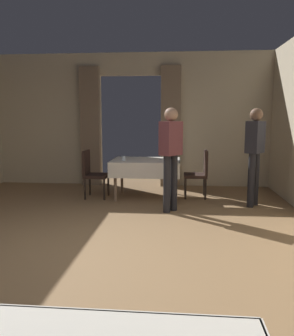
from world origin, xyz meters
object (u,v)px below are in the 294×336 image
dining_table_mid (146,165)px  glass_mid_a (124,158)px  chair_mid_right (200,172)px  person_waiter_by_doorway (171,151)px  chair_mid_left (92,172)px  person_diner_standing_aside (255,149)px  plate_mid_b (164,159)px

dining_table_mid → glass_mid_a: (-0.41, -0.19, 0.14)m
chair_mid_right → person_waiter_by_doorway: bearing=-116.9°
person_waiter_by_doorway → chair_mid_left: bearing=150.7°
chair_mid_right → dining_table_mid: bearing=-174.5°
chair_mid_left → person_waiter_by_doorway: person_waiter_by_doorway is taller
chair_mid_right → chair_mid_left: same height
chair_mid_left → person_waiter_by_doorway: (1.54, -0.87, 0.51)m
glass_mid_a → dining_table_mid: bearing=24.5°
dining_table_mid → chair_mid_left: chair_mid_left is taller
person_diner_standing_aside → glass_mid_a: bearing=172.7°
plate_mid_b → person_waiter_by_doorway: size_ratio=0.12×
chair_mid_left → person_diner_standing_aside: bearing=-7.4°
dining_table_mid → person_waiter_by_doorway: person_waiter_by_doorway is taller
chair_mid_left → glass_mid_a: bearing=-7.5°
dining_table_mid → person_waiter_by_doorway: (0.50, -0.97, 0.37)m
chair_mid_right → plate_mid_b: chair_mid_right is taller
chair_mid_left → person_waiter_by_doorway: bearing=-29.3°
chair_mid_right → glass_mid_a: size_ratio=10.77×
plate_mid_b → person_waiter_by_doorway: (0.15, -1.04, 0.27)m
glass_mid_a → chair_mid_right: bearing=11.2°
glass_mid_a → plate_mid_b: bearing=18.8°
chair_mid_left → glass_mid_a: (0.63, -0.08, 0.28)m
chair_mid_left → plate_mid_b: size_ratio=4.56×
dining_table_mid → glass_mid_a: bearing=-155.5°
plate_mid_b → chair_mid_left: bearing=-172.8°
chair_mid_right → person_waiter_by_doorway: person_waiter_by_doorway is taller
dining_table_mid → chair_mid_left: bearing=-174.4°
person_waiter_by_doorway → plate_mid_b: bearing=98.0°
chair_mid_left → person_diner_standing_aside: size_ratio=0.54×
dining_table_mid → plate_mid_b: plate_mid_b is taller
person_waiter_by_doorway → person_diner_standing_aside: size_ratio=1.00×
chair_mid_right → person_diner_standing_aside: 1.20m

